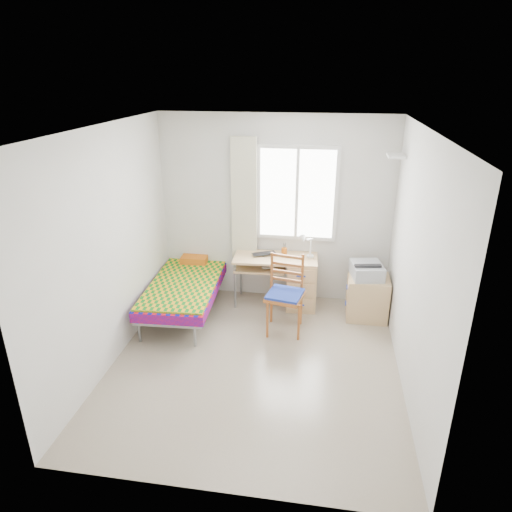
{
  "coord_description": "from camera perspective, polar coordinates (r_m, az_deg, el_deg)",
  "views": [
    {
      "loc": [
        0.69,
        -4.31,
        3.09
      ],
      "look_at": [
        -0.08,
        0.55,
        1.09
      ],
      "focal_mm": 32.0,
      "sensor_mm": 36.0,
      "label": 1
    }
  ],
  "objects": [
    {
      "name": "pen_cup",
      "position": [
        6.35,
        3.54,
        0.59
      ],
      "size": [
        0.09,
        0.09,
        0.1
      ],
      "primitive_type": "cylinder",
      "rotation": [
        0.0,
        0.0,
        -0.13
      ],
      "color": "#D05517",
      "rests_on": "desk"
    },
    {
      "name": "wall_left",
      "position": [
        5.2,
        -17.83,
        0.85
      ],
      "size": [
        0.0,
        3.5,
        3.5
      ],
      "primitive_type": "plane",
      "rotation": [
        1.57,
        0.0,
        1.57
      ],
      "color": "silver",
      "rests_on": "ground"
    },
    {
      "name": "ceiling",
      "position": [
        4.39,
        -0.15,
        15.69
      ],
      "size": [
        3.5,
        3.5,
        0.0
      ],
      "primitive_type": "plane",
      "rotation": [
        3.14,
        0.0,
        0.0
      ],
      "color": "white",
      "rests_on": "wall_back"
    },
    {
      "name": "floor",
      "position": [
        5.35,
        -0.12,
        -13.2
      ],
      "size": [
        3.5,
        3.5,
        0.0
      ],
      "primitive_type": "plane",
      "color": "#BCAD93",
      "rests_on": "ground"
    },
    {
      "name": "window",
      "position": [
        6.24,
        5.15,
        7.74
      ],
      "size": [
        1.1,
        0.04,
        1.3
      ],
      "color": "white",
      "rests_on": "wall_back"
    },
    {
      "name": "floating_shelf",
      "position": [
        5.84,
        17.09,
        11.9
      ],
      "size": [
        0.2,
        0.32,
        0.03
      ],
      "primitive_type": "cube",
      "color": "white",
      "rests_on": "wall_right"
    },
    {
      "name": "wall_back",
      "position": [
        6.35,
        2.38,
        5.74
      ],
      "size": [
        3.2,
        0.0,
        3.2
      ],
      "primitive_type": "plane",
      "rotation": [
        1.57,
        0.0,
        0.0
      ],
      "color": "silver",
      "rests_on": "ground"
    },
    {
      "name": "bed",
      "position": [
        6.33,
        -8.57,
        -3.32
      ],
      "size": [
        0.97,
        1.93,
        0.82
      ],
      "rotation": [
        0.0,
        0.0,
        0.05
      ],
      "color": "gray",
      "rests_on": "floor"
    },
    {
      "name": "laptop",
      "position": [
        6.3,
        1.14,
        0.1
      ],
      "size": [
        0.39,
        0.34,
        0.03
      ],
      "primitive_type": "imported",
      "rotation": [
        0.0,
        0.0,
        0.47
      ],
      "color": "black",
      "rests_on": "desk"
    },
    {
      "name": "wall_right",
      "position": [
        4.75,
        19.29,
        -1.34
      ],
      "size": [
        0.0,
        3.5,
        3.5
      ],
      "primitive_type": "plane",
      "rotation": [
        1.57,
        0.0,
        -1.57
      ],
      "color": "silver",
      "rests_on": "ground"
    },
    {
      "name": "book",
      "position": [
        6.33,
        0.71,
        -1.16
      ],
      "size": [
        0.21,
        0.26,
        0.02
      ],
      "primitive_type": "imported",
      "rotation": [
        0.0,
        0.0,
        0.22
      ],
      "color": "gray",
      "rests_on": "desk"
    },
    {
      "name": "curtain",
      "position": [
        6.31,
        -1.5,
        7.04
      ],
      "size": [
        0.35,
        0.05,
        1.7
      ],
      "primitive_type": "cube",
      "color": "beige",
      "rests_on": "wall_back"
    },
    {
      "name": "printer",
      "position": [
        6.14,
        13.67,
        -1.72
      ],
      "size": [
        0.45,
        0.5,
        0.19
      ],
      "rotation": [
        0.0,
        0.0,
        0.17
      ],
      "color": "#AEB2B7",
      "rests_on": "cabinet"
    },
    {
      "name": "desk",
      "position": [
        6.38,
        5.1,
        -2.99
      ],
      "size": [
        1.17,
        0.57,
        0.72
      ],
      "rotation": [
        0.0,
        0.0,
        0.04
      ],
      "color": "#DBB173",
      "rests_on": "floor"
    },
    {
      "name": "chair",
      "position": [
        5.72,
        3.78,
        -4.2
      ],
      "size": [
        0.51,
        0.51,
        1.0
      ],
      "rotation": [
        0.0,
        0.0,
        -0.2
      ],
      "color": "brown",
      "rests_on": "floor"
    },
    {
      "name": "task_lamp",
      "position": [
        6.12,
        6.26,
        1.54
      ],
      "size": [
        0.22,
        0.31,
        0.38
      ],
      "rotation": [
        0.0,
        0.0,
        -0.1
      ],
      "color": "white",
      "rests_on": "desk"
    },
    {
      "name": "cabinet",
      "position": [
        6.28,
        13.73,
        -5.04
      ],
      "size": [
        0.54,
        0.48,
        0.58
      ],
      "rotation": [
        0.0,
        0.0,
        -0.01
      ],
      "color": "tan",
      "rests_on": "floor"
    }
  ]
}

